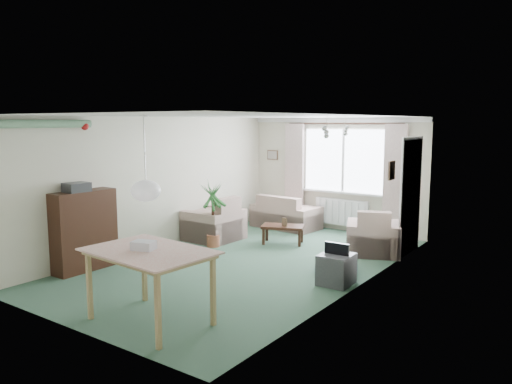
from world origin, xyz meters
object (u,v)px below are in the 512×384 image
Objects in this scene: coffee_table at (283,234)px; armchair_left at (214,218)px; houseplant at (213,215)px; dining_table at (150,287)px; tv_cube at (336,269)px; sofa at (286,211)px; armchair_corner at (373,231)px; bookshelf at (84,231)px; pet_bed at (336,268)px.

armchair_left is at bearing -158.46° from coffee_table.
houseplant reaches higher than dining_table.
dining_table is 2.79× the size of tv_cube.
dining_table is at bearing 110.03° from sofa.
armchair_corner is 3.08m from armchair_left.
bookshelf is (-0.91, -4.50, 0.26)m from sofa.
pet_bed is at bearing 114.47° from tv_cube.
sofa is 1.16× the size of bookshelf.
armchair_corner is at bearing 162.81° from sofa.
armchair_left is at bearing 128.46° from houseplant.
tv_cube is (2.63, -2.86, -0.14)m from sofa.
tv_cube is (3.20, -1.09, -0.22)m from armchair_left.
armchair_corner is 1.41m from pet_bed.
coffee_table is (1.29, 0.51, -0.26)m from armchair_left.
armchair_left is 0.81× the size of houseplant.
sofa is 1.49× the size of armchair_left.
bookshelf reaches higher than houseplant.
dining_table is (1.71, -3.14, -0.18)m from houseplant.
bookshelf reaches higher than armchair_corner.
sofa is 3.01× the size of tv_cube.
tv_cube is (3.54, 1.63, -0.41)m from bookshelf.
pet_bed is (3.27, 2.17, -0.56)m from bookshelf.
coffee_table is at bearing 100.64° from dining_table.
pet_bed is (2.58, -0.11, -0.54)m from houseplant.
coffee_table is 1.40m from houseplant.
sofa is at bearing 135.46° from pet_bed.
coffee_table reaches higher than pet_bed.
pet_bed is at bearing -32.82° from coffee_table.
armchair_left reaches higher than sofa.
dining_table reaches higher than pet_bed.
armchair_corner is at bearing 88.25° from pet_bed.
armchair_left is (-0.57, -1.77, 0.07)m from sofa.
tv_cube is at bearing 137.08° from sofa.
sofa reaches higher than coffee_table.
armchair_corner reaches higher than pet_bed.
bookshelf reaches higher than coffee_table.
houseplant is at bearing 88.76° from sofa.
armchair_corner is at bearing 106.85° from armchair_left.
bookshelf is at bearing 23.78° from armchair_corner.
tv_cube is (0.22, -1.91, -0.18)m from armchair_corner.
bookshelf is at bearing -146.41° from pet_bed.
dining_table reaches higher than coffee_table.
houseplant is at bearing 118.51° from dining_table.
tv_cube reaches higher than pet_bed.
armchair_corner reaches higher than coffee_table.
dining_table is at bearing 31.46° from armchair_left.
bookshelf is (-1.63, -3.24, 0.45)m from coffee_table.
armchair_corner is (2.40, -0.96, 0.04)m from sofa.
pet_bed is at bearing 73.85° from dining_table.
houseplant reaches higher than tv_cube.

